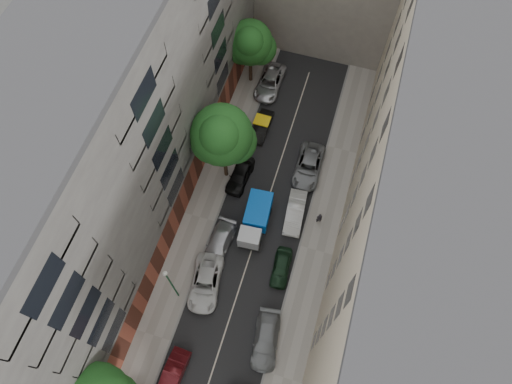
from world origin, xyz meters
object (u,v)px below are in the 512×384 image
at_px(tree_mid, 223,137).
at_px(car_left_5, 262,126).
at_px(car_left_1, 173,375).
at_px(tarp_truck, 256,219).
at_px(car_right_1, 266,340).
at_px(car_right_4, 308,166).
at_px(car_left_3, 219,244).
at_px(tree_far, 251,45).
at_px(car_left_6, 270,82).
at_px(car_right_3, 295,212).
at_px(lamp_post, 170,282).
at_px(car_left_4, 240,175).
at_px(car_right_2, 281,267).
at_px(car_left_2, 206,283).
at_px(pedestrian, 319,218).

bearing_deg(tree_mid, car_left_5, 74.41).
height_order(car_left_1, car_left_5, car_left_1).
distance_m(tarp_truck, car_left_5, 10.49).
bearing_deg(car_right_1, car_right_4, 84.24).
relative_size(car_left_3, tree_far, 0.61).
bearing_deg(tree_far, car_left_6, -4.00).
bearing_deg(car_left_6, tree_mid, -93.65).
bearing_deg(car_right_3, lamp_post, -131.68).
height_order(car_left_4, car_left_6, car_left_6).
xyz_separation_m(car_left_5, lamp_post, (-1.96, -18.34, 3.53)).
relative_size(car_left_4, car_right_1, 0.88).
height_order(car_left_6, car_right_1, car_left_6).
relative_size(car_left_4, car_right_3, 0.96).
relative_size(car_left_1, car_right_4, 0.78).
bearing_deg(car_right_1, car_left_4, 107.72).
distance_m(car_left_4, car_right_4, 6.62).
distance_m(tarp_truck, lamp_post, 9.72).
distance_m(car_left_3, car_right_2, 5.87).
height_order(car_left_3, car_right_2, car_left_3).
bearing_deg(car_right_1, car_left_2, 146.35).
bearing_deg(car_right_3, car_left_1, -113.96).
bearing_deg(tree_mid, car_left_4, 3.63).
height_order(car_right_1, car_right_2, car_right_1).
height_order(car_right_1, tree_far, tree_far).
bearing_deg(car_left_6, car_left_4, -87.20).
xyz_separation_m(car_right_1, tree_mid, (-7.93, 13.69, 6.01)).
height_order(tarp_truck, car_left_6, tarp_truck).
distance_m(car_left_2, lamp_post, 4.26).
height_order(tree_mid, lamp_post, tree_mid).
bearing_deg(car_left_3, car_right_1, -42.87).
height_order(car_right_4, pedestrian, pedestrian).
bearing_deg(car_left_4, car_right_4, 29.41).
height_order(car_left_3, tree_far, tree_far).
bearing_deg(car_left_2, pedestrian, 38.84).
height_order(tarp_truck, tree_mid, tree_mid).
xyz_separation_m(car_left_4, car_right_2, (6.17, -7.57, -0.10)).
relative_size(car_left_5, car_right_1, 0.82).
distance_m(tarp_truck, tree_mid, 7.95).
xyz_separation_m(car_left_4, car_right_4, (5.99, 2.83, 0.00)).
xyz_separation_m(car_left_5, tree_mid, (-1.70, -6.11, 6.07)).
distance_m(tree_mid, pedestrian, 11.37).
bearing_deg(car_left_1, pedestrian, 67.27).
xyz_separation_m(car_left_4, tree_far, (-2.54, 11.77, 4.65)).
distance_m(car_left_1, lamp_post, 7.27).
xyz_separation_m(tarp_truck, lamp_post, (-4.40, -8.16, 2.90)).
distance_m(car_left_4, tree_far, 12.91).
xyz_separation_m(car_right_1, lamp_post, (-8.18, 1.46, 3.48)).
bearing_deg(lamp_post, car_right_4, 63.48).
distance_m(car_left_4, tree_mid, 6.13).
xyz_separation_m(tarp_truck, car_left_3, (-2.52, -3.02, -0.60)).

